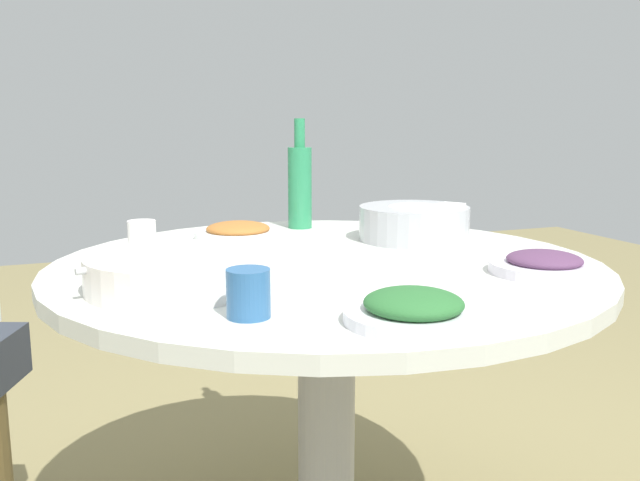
% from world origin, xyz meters
% --- Properties ---
extents(round_dining_table, '(1.15, 1.15, 0.76)m').
position_xyz_m(round_dining_table, '(0.00, 0.00, 0.63)').
color(round_dining_table, '#99999E').
rests_on(round_dining_table, ground).
extents(rice_bowl, '(0.27, 0.27, 0.09)m').
position_xyz_m(rice_bowl, '(0.16, -0.29, 0.80)').
color(rice_bowl, '#B2B5BA').
rests_on(rice_bowl, round_dining_table).
extents(soup_bowl, '(0.30, 0.32, 0.06)m').
position_xyz_m(soup_bowl, '(-0.13, 0.34, 0.79)').
color(soup_bowl, white).
rests_on(soup_bowl, round_dining_table).
extents(dish_stirfry, '(0.21, 0.21, 0.04)m').
position_xyz_m(dish_stirfry, '(0.32, 0.11, 0.78)').
color(dish_stirfry, white).
rests_on(dish_stirfry, round_dining_table).
extents(dish_greens, '(0.21, 0.21, 0.05)m').
position_xyz_m(dish_greens, '(-0.45, 0.04, 0.78)').
color(dish_greens, white).
rests_on(dish_greens, round_dining_table).
extents(dish_eggplant, '(0.21, 0.21, 0.04)m').
position_xyz_m(dish_eggplant, '(-0.26, -0.35, 0.78)').
color(dish_eggplant, silver).
rests_on(dish_eggplant, round_dining_table).
extents(green_bottle, '(0.06, 0.06, 0.29)m').
position_xyz_m(green_bottle, '(0.43, -0.09, 0.88)').
color(green_bottle, '#2A8553').
rests_on(green_bottle, round_dining_table).
extents(tea_cup_near, '(0.07, 0.07, 0.07)m').
position_xyz_m(tea_cup_near, '(-0.34, 0.26, 0.80)').
color(tea_cup_near, '#2D5F93').
rests_on(tea_cup_near, round_dining_table).
extents(tea_cup_far, '(0.06, 0.06, 0.07)m').
position_xyz_m(tea_cup_far, '(0.27, 0.35, 0.79)').
color(tea_cup_far, white).
rests_on(tea_cup_far, round_dining_table).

